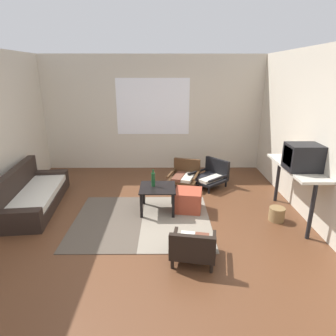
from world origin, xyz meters
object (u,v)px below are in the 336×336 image
object	(u,v)px
armchair_corner	(211,175)
console_shelf	(295,172)
glass_bottle	(153,179)
couch	(31,196)
coffee_table	(158,192)
armchair_by_window	(185,174)
armchair_striped_foreground	(193,247)
clay_vase	(289,154)
crt_television	(303,157)
ottoman_orange	(188,200)
wicker_basket	(277,214)

from	to	relation	value
armchair_corner	console_shelf	world-z (taller)	console_shelf
console_shelf	glass_bottle	xyz separation A→B (m)	(-2.28, 0.30, -0.22)
couch	coffee_table	world-z (taller)	couch
armchair_by_window	glass_bottle	xyz separation A→B (m)	(-0.62, -1.18, 0.34)
glass_bottle	couch	bearing A→B (deg)	176.84
armchair_striped_foreground	clay_vase	distance (m)	2.42
armchair_by_window	armchair_corner	xyz separation A→B (m)	(0.55, -0.06, 0.01)
clay_vase	coffee_table	bearing A→B (deg)	-177.96
console_shelf	crt_television	size ratio (longest dim) A/B	2.86
ottoman_orange	console_shelf	distance (m)	1.80
ottoman_orange	crt_television	size ratio (longest dim) A/B	0.91
armchair_striped_foreground	wicker_basket	bearing A→B (deg)	36.24
wicker_basket	crt_television	bearing A→B (deg)	-16.97
armchair_striped_foreground	crt_television	world-z (taller)	crt_television
armchair_by_window	glass_bottle	distance (m)	1.38
couch	armchair_striped_foreground	xyz separation A→B (m)	(2.75, -1.60, 0.01)
armchair_by_window	glass_bottle	size ratio (longest dim) A/B	2.55
glass_bottle	clay_vase	bearing A→B (deg)	0.77
armchair_corner	wicker_basket	world-z (taller)	armchair_corner
couch	console_shelf	world-z (taller)	console_shelf
coffee_table	ottoman_orange	world-z (taller)	coffee_table
coffee_table	armchair_corner	world-z (taller)	armchair_corner
couch	crt_television	size ratio (longest dim) A/B	4.13
armchair_corner	glass_bottle	bearing A→B (deg)	-136.01
coffee_table	armchair_by_window	distance (m)	1.35
console_shelf	crt_television	xyz separation A→B (m)	(-0.00, -0.19, 0.31)
coffee_table	clay_vase	distance (m)	2.30
couch	wicker_basket	world-z (taller)	couch
armchair_by_window	clay_vase	distance (m)	2.17
clay_vase	armchair_striped_foreground	bearing A→B (deg)	-138.68
armchair_by_window	armchair_striped_foreground	world-z (taller)	armchair_by_window
armchair_striped_foreground	crt_television	xyz separation A→B (m)	(1.72, 0.99, 0.88)
armchair_corner	clay_vase	bearing A→B (deg)	-44.61
couch	armchair_corner	xyz separation A→B (m)	(3.36, 1.01, 0.02)
ottoman_orange	clay_vase	xyz separation A→B (m)	(1.67, 0.06, 0.82)
coffee_table	crt_television	distance (m)	2.36
clay_vase	wicker_basket	size ratio (longest dim) A/B	1.11
coffee_table	clay_vase	size ratio (longest dim) A/B	2.17
armchair_by_window	clay_vase	world-z (taller)	clay_vase
armchair_striped_foreground	clay_vase	xyz separation A→B (m)	(1.72, 1.51, 0.78)
glass_bottle	coffee_table	bearing A→B (deg)	-32.98
ottoman_orange	armchair_corner	bearing A→B (deg)	63.97
console_shelf	clay_vase	world-z (taller)	clay_vase
couch	clay_vase	distance (m)	4.54
clay_vase	glass_bottle	size ratio (longest dim) A/B	0.94
armchair_striped_foreground	glass_bottle	bearing A→B (deg)	110.70
armchair_corner	console_shelf	xyz separation A→B (m)	(1.11, -1.43, 0.56)
crt_television	wicker_basket	world-z (taller)	crt_television
armchair_striped_foreground	armchair_corner	world-z (taller)	armchair_corner
coffee_table	clay_vase	xyz separation A→B (m)	(2.20, 0.08, 0.64)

